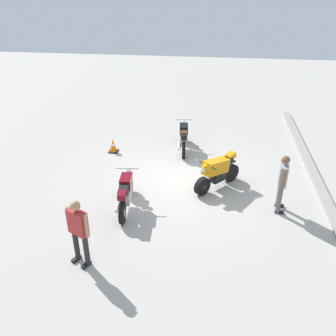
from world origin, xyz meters
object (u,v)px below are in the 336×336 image
person_in_red_shirt (78,228)px  traffic_cone (113,146)px  motorcycle_maroon_cruiser (126,193)px  motorcycle_black_cruiser (184,137)px  person_in_gray_shirt (282,180)px  motorcycle_orange_sportbike (217,171)px

person_in_red_shirt → traffic_cone: bearing=-143.8°
motorcycle_maroon_cruiser → motorcycle_black_cruiser: 4.41m
person_in_red_shirt → person_in_gray_shirt: bearing=148.0°
motorcycle_orange_sportbike → traffic_cone: (-2.15, -4.02, -0.33)m
motorcycle_maroon_cruiser → person_in_gray_shirt: bearing=-88.6°
person_in_red_shirt → motorcycle_maroon_cruiser: bearing=-164.3°
motorcycle_black_cruiser → traffic_cone: bearing=95.9°
traffic_cone → motorcycle_orange_sportbike: bearing=61.8°
motorcycle_black_cruiser → traffic_cone: motorcycle_black_cruiser is taller
motorcycle_maroon_cruiser → motorcycle_orange_sportbike: motorcycle_orange_sportbike is taller
motorcycle_black_cruiser → motorcycle_maroon_cruiser: bearing=157.0°
person_in_red_shirt → motorcycle_orange_sportbike: bearing=169.0°
traffic_cone → motorcycle_black_cruiser: bearing=101.2°
motorcycle_maroon_cruiser → traffic_cone: size_ratio=3.95×
traffic_cone → motorcycle_maroon_cruiser: bearing=20.4°
motorcycle_orange_sportbike → person_in_red_shirt: 5.05m
traffic_cone → person_in_red_shirt: bearing=7.8°
motorcycle_maroon_cruiser → traffic_cone: (-3.66, -1.37, -0.26)m
person_in_gray_shirt → person_in_red_shirt: (2.85, -5.01, -0.00)m
motorcycle_orange_sportbike → person_in_gray_shirt: bearing=102.0°
person_in_gray_shirt → traffic_cone: person_in_gray_shirt is taller
person_in_red_shirt → traffic_cone: person_in_red_shirt is taller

